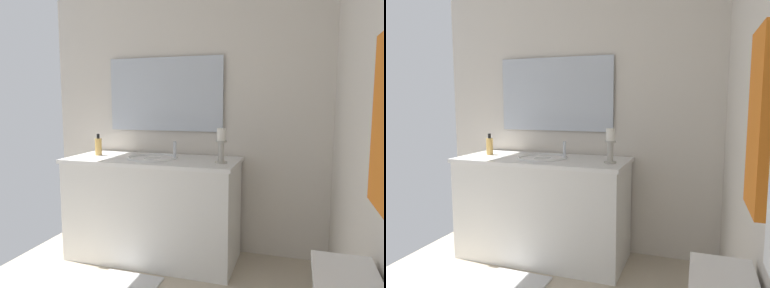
% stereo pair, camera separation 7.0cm
% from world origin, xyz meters
% --- Properties ---
extents(wall_left, '(0.04, 2.45, 2.45)m').
position_xyz_m(wall_left, '(-1.58, 0.00, 1.23)').
color(wall_left, silver).
rests_on(wall_left, ground).
extents(vanity_cabinet, '(0.58, 1.38, 0.82)m').
position_xyz_m(vanity_cabinet, '(-1.26, -0.16, 0.41)').
color(vanity_cabinet, white).
rests_on(vanity_cabinet, ground).
extents(sink_basin, '(0.40, 0.40, 0.24)m').
position_xyz_m(sink_basin, '(-1.26, -0.16, 0.78)').
color(sink_basin, white).
rests_on(sink_basin, vanity_cabinet).
extents(mirror, '(0.02, 1.02, 0.62)m').
position_xyz_m(mirror, '(-1.54, -0.16, 1.33)').
color(mirror, silver).
extents(candle_holder_tall, '(0.09, 0.09, 0.25)m').
position_xyz_m(candle_holder_tall, '(-1.20, 0.41, 0.95)').
color(candle_holder_tall, '#B7B2A5').
rests_on(candle_holder_tall, vanity_cabinet).
extents(soap_bottle, '(0.06, 0.06, 0.18)m').
position_xyz_m(soap_bottle, '(-1.28, -0.66, 0.89)').
color(soap_bottle, '#E5B259').
rests_on(soap_bottle, vanity_cabinet).
extents(towel_near_vanity, '(0.20, 0.03, 0.43)m').
position_xyz_m(towel_near_vanity, '(0.31, 1.15, 1.21)').
color(towel_near_vanity, orange).
rests_on(towel_near_vanity, towel_bar).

